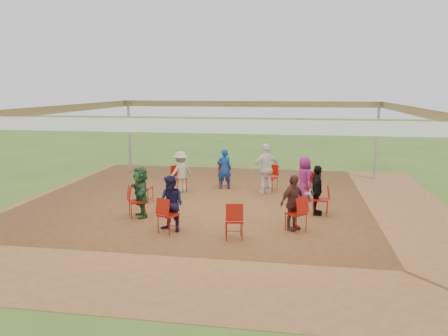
% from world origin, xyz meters
% --- Properties ---
extents(ground, '(80.00, 80.00, 0.00)m').
position_xyz_m(ground, '(0.00, 0.00, 0.00)').
color(ground, '#38551A').
rests_on(ground, ground).
extents(dirt_patch, '(13.00, 13.00, 0.00)m').
position_xyz_m(dirt_patch, '(0.00, 0.00, 0.01)').
color(dirt_patch, brown).
rests_on(dirt_patch, ground).
extents(tent, '(10.33, 10.33, 3.00)m').
position_xyz_m(tent, '(0.00, 0.00, 2.37)').
color(tent, '#B2B2B7').
rests_on(tent, ground).
extents(chair_0, '(0.48, 0.46, 0.90)m').
position_xyz_m(chair_0, '(2.67, -0.29, 0.45)').
color(chair_0, '#B21307').
rests_on(chair_0, ground).
extents(chair_1, '(0.59, 0.58, 0.90)m').
position_xyz_m(chair_1, '(2.33, 1.34, 0.45)').
color(chair_1, '#B21307').
rests_on(chair_1, ground).
extents(chair_2, '(0.56, 0.57, 0.90)m').
position_xyz_m(chair_2, '(1.10, 2.45, 0.45)').
color(chair_2, '#B21307').
rests_on(chair_2, ground).
extents(chair_3, '(0.50, 0.52, 0.90)m').
position_xyz_m(chair_3, '(-0.55, 2.63, 0.45)').
color(chair_3, '#B21307').
rests_on(chair_3, ground).
extents(chair_4, '(0.61, 0.61, 0.90)m').
position_xyz_m(chair_4, '(-1.99, 1.80, 0.45)').
color(chair_4, '#B21307').
rests_on(chair_4, ground).
extents(chair_5, '(0.48, 0.46, 0.90)m').
position_xyz_m(chair_5, '(-2.67, 0.29, 0.45)').
color(chair_5, '#B21307').
rests_on(chair_5, ground).
extents(chair_6, '(0.59, 0.58, 0.90)m').
position_xyz_m(chair_6, '(-2.33, -1.34, 0.45)').
color(chair_6, '#B21307').
rests_on(chair_6, ground).
extents(chair_7, '(0.56, 0.57, 0.90)m').
position_xyz_m(chair_7, '(-1.10, -2.45, 0.45)').
color(chair_7, '#B21307').
rests_on(chair_7, ground).
extents(chair_8, '(0.50, 0.52, 0.90)m').
position_xyz_m(chair_8, '(0.55, -2.63, 0.45)').
color(chair_8, '#B21307').
rests_on(chair_8, ground).
extents(chair_9, '(0.61, 0.61, 0.90)m').
position_xyz_m(chair_9, '(1.99, -1.80, 0.45)').
color(chair_9, '#B21307').
rests_on(chair_9, ground).
extents(person_seated_0, '(0.51, 0.86, 1.40)m').
position_xyz_m(person_seated_0, '(2.55, -0.27, 0.71)').
color(person_seated_0, black).
rests_on(person_seated_0, ground).
extents(person_seated_1, '(0.67, 0.79, 1.40)m').
position_xyz_m(person_seated_1, '(2.22, 1.28, 0.71)').
color(person_seated_1, '#7E1D6F').
rests_on(person_seated_1, ground).
extents(person_seated_2, '(0.57, 0.43, 1.40)m').
position_xyz_m(person_seated_2, '(-0.53, 2.51, 0.71)').
color(person_seated_2, '#0C3A98').
rests_on(person_seated_2, ground).
extents(person_seated_3, '(0.94, 0.97, 1.40)m').
position_xyz_m(person_seated_3, '(-1.90, 1.72, 0.71)').
color(person_seated_3, '#B2B09C').
rests_on(person_seated_3, ground).
extents(person_seated_4, '(1.07, 1.37, 1.40)m').
position_xyz_m(person_seated_4, '(-2.22, -1.28, 0.71)').
color(person_seated_4, '#275431').
rests_on(person_seated_4, ground).
extents(person_seated_5, '(0.78, 0.64, 1.40)m').
position_xyz_m(person_seated_5, '(-1.05, -2.34, 0.71)').
color(person_seated_5, '#1A1944').
rests_on(person_seated_5, ground).
extents(person_seated_6, '(0.86, 0.89, 1.40)m').
position_xyz_m(person_seated_6, '(1.90, -1.72, 0.71)').
color(person_seated_6, brown).
rests_on(person_seated_6, ground).
extents(standing_person, '(1.12, 0.90, 1.70)m').
position_xyz_m(standing_person, '(0.99, 1.95, 0.86)').
color(standing_person, white).
rests_on(standing_person, ground).
extents(cable_coil, '(0.44, 0.44, 0.03)m').
position_xyz_m(cable_coil, '(0.27, 0.11, 0.02)').
color(cable_coil, black).
rests_on(cable_coil, ground).
extents(laptop, '(0.30, 0.36, 0.23)m').
position_xyz_m(laptop, '(2.39, -0.26, 0.66)').
color(laptop, '#B7B7BC').
rests_on(laptop, ground).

